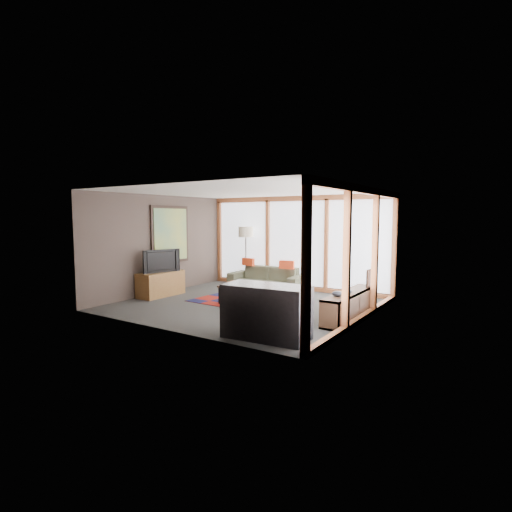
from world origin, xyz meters
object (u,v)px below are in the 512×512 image
Objects in this scene: floor_lamp at (246,256)px; bar_counter at (266,312)px; tv_console at (161,284)px; coffee_table at (247,297)px; sofa at (266,278)px; bookshelf at (350,305)px; television at (160,261)px.

floor_lamp is 1.22× the size of bar_counter.
bar_counter reaches higher than tv_console.
tv_console is at bearing -175.72° from coffee_table.
coffee_table is at bearing 4.28° from tv_console.
sofa reaches higher than bookshelf.
tv_console is at bearing 153.66° from bar_counter.
tv_console is at bearing -131.06° from sofa.
floor_lamp is at bearing 124.80° from coffee_table.
tv_console is (-2.54, -0.19, 0.09)m from coffee_table.
floor_lamp is 1.33× the size of coffee_table.
sofa is 1.09m from floor_lamp.
sofa is 2.23m from coffee_table.
bar_counter is at bearing -51.78° from floor_lamp.
sofa is 1.23× the size of floor_lamp.
floor_lamp reaches higher than sofa.
floor_lamp reaches higher than bar_counter.
sofa is 2.11× the size of television.
television is 4.44m from bar_counter.
floor_lamp reaches higher than television.
sofa reaches higher than tv_console.
bookshelf is 4.89m from tv_console.
coffee_table is 2.55m from tv_console.
coffee_table is 0.61× the size of bookshelf.
floor_lamp is 1.40× the size of tv_console.
sofa is at bearing -22.38° from television.
tv_console is (-1.78, -2.29, -0.00)m from sofa.
floor_lamp is 2.75m from television.
sofa is 1.00× the size of bookshelf.
coffee_table is 1.29× the size of television.
bar_counter is (-0.71, -2.04, 0.18)m from bookshelf.
television is at bearing -56.08° from tv_console.
floor_lamp is 2.77m from tv_console.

